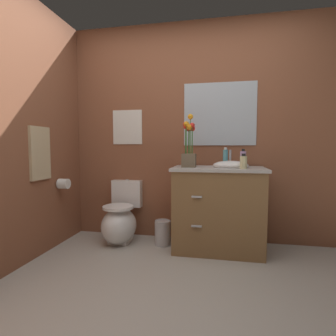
{
  "coord_description": "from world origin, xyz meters",
  "views": [
    {
      "loc": [
        0.36,
        -1.58,
        1.08
      ],
      "look_at": [
        -0.18,
        1.16,
        0.86
      ],
      "focal_mm": 28.55,
      "sensor_mm": 36.0,
      "label": 1
    }
  ],
  "objects_px": {
    "hand_wash_bottle": "(225,158)",
    "wall_mirror": "(220,114)",
    "lotion_bottle": "(243,159)",
    "toilet_paper_roll": "(64,184)",
    "soap_bottle": "(243,162)",
    "trash_bin": "(163,232)",
    "vanity_cabinet": "(218,208)",
    "wall_poster": "(127,127)",
    "flower_vase": "(189,148)",
    "hanging_towel": "(40,153)",
    "toilet": "(120,221)"
  },
  "relations": [
    {
      "from": "lotion_bottle",
      "to": "trash_bin",
      "type": "bearing_deg",
      "value": -179.9
    },
    {
      "from": "vanity_cabinet",
      "to": "hand_wash_bottle",
      "type": "bearing_deg",
      "value": 35.5
    },
    {
      "from": "vanity_cabinet",
      "to": "flower_vase",
      "type": "bearing_deg",
      "value": -172.44
    },
    {
      "from": "trash_bin",
      "to": "flower_vase",
      "type": "bearing_deg",
      "value": -14.14
    },
    {
      "from": "wall_mirror",
      "to": "lotion_bottle",
      "type": "bearing_deg",
      "value": -46.71
    },
    {
      "from": "vanity_cabinet",
      "to": "wall_poster",
      "type": "relative_size",
      "value": 2.58
    },
    {
      "from": "vanity_cabinet",
      "to": "lotion_bottle",
      "type": "relative_size",
      "value": 5.54
    },
    {
      "from": "wall_poster",
      "to": "toilet_paper_roll",
      "type": "distance_m",
      "value": 0.98
    },
    {
      "from": "lotion_bottle",
      "to": "hanging_towel",
      "type": "distance_m",
      "value": 2.03
    },
    {
      "from": "wall_mirror",
      "to": "soap_bottle",
      "type": "bearing_deg",
      "value": -62.33
    },
    {
      "from": "flower_vase",
      "to": "wall_poster",
      "type": "height_order",
      "value": "wall_poster"
    },
    {
      "from": "flower_vase",
      "to": "trash_bin",
      "type": "relative_size",
      "value": 2.0
    },
    {
      "from": "lotion_bottle",
      "to": "wall_mirror",
      "type": "bearing_deg",
      "value": 133.29
    },
    {
      "from": "vanity_cabinet",
      "to": "soap_bottle",
      "type": "height_order",
      "value": "vanity_cabinet"
    },
    {
      "from": "hand_wash_bottle",
      "to": "wall_mirror",
      "type": "bearing_deg",
      "value": 105.25
    },
    {
      "from": "toilet",
      "to": "hand_wash_bottle",
      "type": "relative_size",
      "value": 3.35
    },
    {
      "from": "vanity_cabinet",
      "to": "hanging_towel",
      "type": "xyz_separation_m",
      "value": [
        -1.72,
        -0.47,
        0.57
      ]
    },
    {
      "from": "flower_vase",
      "to": "hand_wash_bottle",
      "type": "height_order",
      "value": "flower_vase"
    },
    {
      "from": "flower_vase",
      "to": "toilet_paper_roll",
      "type": "height_order",
      "value": "flower_vase"
    },
    {
      "from": "soap_bottle",
      "to": "hanging_towel",
      "type": "xyz_separation_m",
      "value": [
        -1.95,
        -0.32,
        0.08
      ]
    },
    {
      "from": "vanity_cabinet",
      "to": "lotion_bottle",
      "type": "distance_m",
      "value": 0.57
    },
    {
      "from": "trash_bin",
      "to": "wall_poster",
      "type": "distance_m",
      "value": 1.31
    },
    {
      "from": "flower_vase",
      "to": "soap_bottle",
      "type": "height_order",
      "value": "flower_vase"
    },
    {
      "from": "vanity_cabinet",
      "to": "trash_bin",
      "type": "xyz_separation_m",
      "value": [
        -0.6,
        0.03,
        -0.31
      ]
    },
    {
      "from": "trash_bin",
      "to": "toilet_paper_roll",
      "type": "xyz_separation_m",
      "value": [
        -1.07,
        -0.2,
        0.54
      ]
    },
    {
      "from": "toilet",
      "to": "vanity_cabinet",
      "type": "relative_size",
      "value": 0.66
    },
    {
      "from": "toilet",
      "to": "wall_poster",
      "type": "bearing_deg",
      "value": 90.0
    },
    {
      "from": "toilet",
      "to": "vanity_cabinet",
      "type": "height_order",
      "value": "vanity_cabinet"
    },
    {
      "from": "wall_mirror",
      "to": "toilet_paper_roll",
      "type": "relative_size",
      "value": 7.27
    },
    {
      "from": "soap_bottle",
      "to": "wall_poster",
      "type": "distance_m",
      "value": 1.45
    },
    {
      "from": "toilet",
      "to": "trash_bin",
      "type": "distance_m",
      "value": 0.5
    },
    {
      "from": "hand_wash_bottle",
      "to": "hanging_towel",
      "type": "height_order",
      "value": "hanging_towel"
    },
    {
      "from": "soap_bottle",
      "to": "toilet_paper_roll",
      "type": "bearing_deg",
      "value": -179.46
    },
    {
      "from": "lotion_bottle",
      "to": "toilet_paper_roll",
      "type": "bearing_deg",
      "value": -173.88
    },
    {
      "from": "flower_vase",
      "to": "toilet",
      "type": "bearing_deg",
      "value": 175.12
    },
    {
      "from": "trash_bin",
      "to": "hanging_towel",
      "type": "xyz_separation_m",
      "value": [
        -1.12,
        -0.5,
        0.88
      ]
    },
    {
      "from": "trash_bin",
      "to": "lotion_bottle",
      "type": "bearing_deg",
      "value": 0.1
    },
    {
      "from": "trash_bin",
      "to": "wall_mirror",
      "type": "relative_size",
      "value": 0.34
    },
    {
      "from": "hand_wash_bottle",
      "to": "flower_vase",
      "type": "bearing_deg",
      "value": -166.83
    },
    {
      "from": "toilet",
      "to": "wall_mirror",
      "type": "xyz_separation_m",
      "value": [
        1.09,
        0.27,
        1.21
      ]
    },
    {
      "from": "soap_bottle",
      "to": "hanging_towel",
      "type": "bearing_deg",
      "value": -170.82
    },
    {
      "from": "trash_bin",
      "to": "wall_poster",
      "type": "height_order",
      "value": "wall_poster"
    },
    {
      "from": "toilet",
      "to": "wall_mirror",
      "type": "height_order",
      "value": "wall_mirror"
    },
    {
      "from": "trash_bin",
      "to": "toilet_paper_roll",
      "type": "relative_size",
      "value": 2.47
    },
    {
      "from": "vanity_cabinet",
      "to": "soap_bottle",
      "type": "relative_size",
      "value": 7.22
    },
    {
      "from": "soap_bottle",
      "to": "trash_bin",
      "type": "relative_size",
      "value": 0.54
    },
    {
      "from": "lotion_bottle",
      "to": "wall_poster",
      "type": "bearing_deg",
      "value": 169.0
    },
    {
      "from": "toilet",
      "to": "soap_bottle",
      "type": "bearing_deg",
      "value": -7.68
    },
    {
      "from": "toilet",
      "to": "wall_mirror",
      "type": "bearing_deg",
      "value": 13.79
    },
    {
      "from": "lotion_bottle",
      "to": "hanging_towel",
      "type": "bearing_deg",
      "value": -165.65
    }
  ]
}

